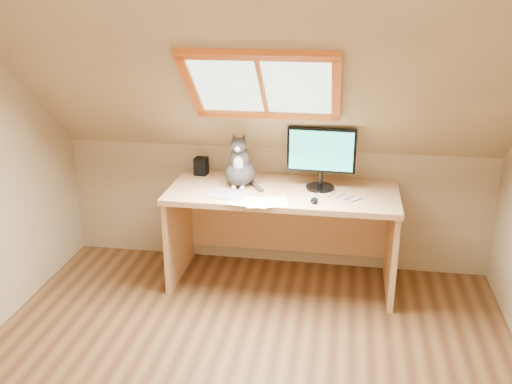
# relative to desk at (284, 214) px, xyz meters

# --- Properties ---
(room_shell) EXTENTS (3.52, 3.52, 2.41)m
(room_shell) POSITION_rel_desk_xyz_m (-0.11, -1.55, 0.88)
(room_shell) COLOR tan
(room_shell) RESTS_ON ground
(desk) EXTENTS (1.73, 0.76, 0.79)m
(desk) POSITION_rel_desk_xyz_m (0.00, 0.00, 0.00)
(desk) COLOR tan
(desk) RESTS_ON ground
(monitor) EXTENTS (0.51, 0.22, 0.47)m
(monitor) POSITION_rel_desk_xyz_m (0.27, -0.01, 0.51)
(monitor) COLOR black
(monitor) RESTS_ON desk
(cat) EXTENTS (0.24, 0.29, 0.43)m
(cat) POSITION_rel_desk_xyz_m (-0.34, -0.04, 0.39)
(cat) COLOR #3D3836
(cat) RESTS_ON desk
(desk_speaker) EXTENTS (0.11, 0.11, 0.14)m
(desk_speaker) POSITION_rel_desk_xyz_m (-0.70, 0.18, 0.30)
(desk_speaker) COLOR black
(desk_speaker) RESTS_ON desk
(graphics_tablet) EXTENTS (0.30, 0.25, 0.01)m
(graphics_tablet) POSITION_rel_desk_xyz_m (-0.38, -0.27, 0.24)
(graphics_tablet) COLOR #B2B2B7
(graphics_tablet) RESTS_ON desk
(mouse) EXTENTS (0.05, 0.10, 0.03)m
(mouse) POSITION_rel_desk_xyz_m (0.25, -0.31, 0.25)
(mouse) COLOR black
(mouse) RESTS_ON desk
(papers) EXTENTS (0.33, 0.27, 0.00)m
(papers) POSITION_rel_desk_xyz_m (-0.13, -0.33, 0.24)
(papers) COLOR white
(papers) RESTS_ON desk
(cables) EXTENTS (0.51, 0.26, 0.01)m
(cables) POSITION_rel_desk_xyz_m (0.37, -0.19, 0.24)
(cables) COLOR silver
(cables) RESTS_ON desk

